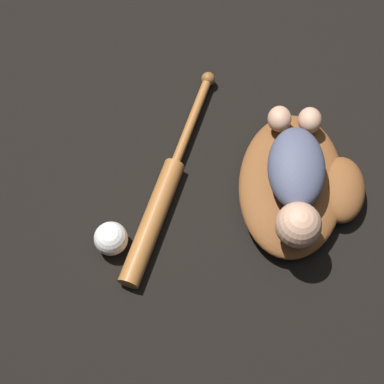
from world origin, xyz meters
name	(u,v)px	position (x,y,z in m)	size (l,w,h in m)	color
ground_plane	(283,200)	(0.00, 0.00, 0.00)	(6.00, 6.00, 0.00)	black
baseball_glove	(300,185)	(-0.03, 0.02, 0.04)	(0.40, 0.34, 0.07)	brown
baby_figure	(297,177)	(-0.01, 0.01, 0.11)	(0.32, 0.23, 0.09)	#4C516B
baseball_bat	(161,200)	(0.14, -0.22, 0.02)	(0.53, 0.15, 0.05)	#9E602D
baseball	(111,239)	(0.28, -0.26, 0.04)	(0.07, 0.07, 0.07)	white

